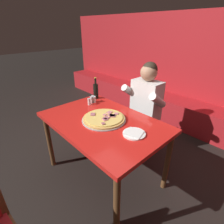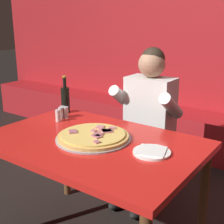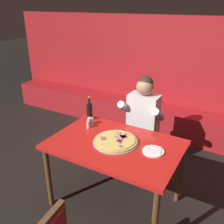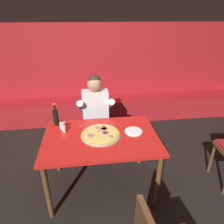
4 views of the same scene
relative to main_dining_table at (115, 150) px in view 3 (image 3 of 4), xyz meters
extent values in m
plane|color=black|center=(0.00, 0.00, -0.69)|extent=(24.00, 24.00, 0.00)
cube|color=#A3191E|center=(0.00, 2.18, 0.26)|extent=(6.80, 0.16, 1.90)
cube|color=#A3191E|center=(0.00, 1.86, -0.46)|extent=(6.46, 0.48, 0.46)
cylinder|color=brown|center=(-0.60, -0.38, -0.32)|extent=(0.06, 0.06, 0.73)
cylinder|color=brown|center=(0.60, -0.38, -0.32)|extent=(0.06, 0.06, 0.73)
cylinder|color=brown|center=(-0.60, 0.38, -0.32)|extent=(0.06, 0.06, 0.73)
cylinder|color=brown|center=(0.60, 0.38, -0.32)|extent=(0.06, 0.06, 0.73)
cube|color=red|center=(0.00, 0.00, 0.06)|extent=(1.32, 0.87, 0.04)
cylinder|color=#9E9EA3|center=(0.00, 0.02, 0.09)|extent=(0.46, 0.46, 0.01)
cylinder|color=#DBA856|center=(0.00, 0.02, 0.10)|extent=(0.44, 0.44, 0.02)
cylinder|color=#E5BC5B|center=(0.00, 0.02, 0.12)|extent=(0.40, 0.40, 0.01)
cube|color=#C6757A|center=(-0.02, 0.05, 0.13)|extent=(0.04, 0.04, 0.01)
cube|color=#A85B66|center=(0.11, -0.09, 0.13)|extent=(0.05, 0.04, 0.01)
cube|color=#C6757A|center=(-0.03, 0.12, 0.13)|extent=(0.06, 0.07, 0.01)
cube|color=#C6757A|center=(0.02, 0.09, 0.13)|extent=(0.06, 0.06, 0.01)
cube|color=#B76670|center=(0.06, -0.02, 0.13)|extent=(0.06, 0.06, 0.01)
cube|color=#A85B66|center=(0.04, 0.01, 0.13)|extent=(0.06, 0.07, 0.01)
cube|color=#B76670|center=(0.05, 0.09, 0.13)|extent=(0.07, 0.07, 0.01)
cube|color=#B76670|center=(0.05, 0.09, 0.13)|extent=(0.09, 0.09, 0.01)
cube|color=#A85B66|center=(-0.12, -0.04, 0.13)|extent=(0.08, 0.08, 0.01)
cube|color=#C6757A|center=(0.04, 0.16, 0.13)|extent=(0.06, 0.06, 0.01)
cylinder|color=white|center=(0.40, 0.04, 0.09)|extent=(0.21, 0.21, 0.01)
cube|color=white|center=(0.40, 0.04, 0.10)|extent=(0.19, 0.19, 0.01)
cylinder|color=black|center=(-0.54, 0.34, 0.18)|extent=(0.07, 0.07, 0.20)
cylinder|color=black|center=(-0.54, 0.34, 0.32)|extent=(0.03, 0.03, 0.08)
cylinder|color=#B29933|center=(-0.54, 0.34, 0.37)|extent=(0.03, 0.03, 0.01)
cylinder|color=silver|center=(-0.45, 0.19, 0.12)|extent=(0.04, 0.04, 0.07)
cylinder|color=#28231E|center=(-0.45, 0.19, 0.11)|extent=(0.03, 0.03, 0.04)
cylinder|color=silver|center=(-0.45, 0.19, 0.16)|extent=(0.04, 0.04, 0.01)
cylinder|color=silver|center=(-0.43, 0.23, 0.12)|extent=(0.04, 0.04, 0.07)
cylinder|color=#516B33|center=(-0.43, 0.23, 0.11)|extent=(0.03, 0.03, 0.04)
cylinder|color=silver|center=(-0.43, 0.23, 0.16)|extent=(0.04, 0.04, 0.01)
cylinder|color=silver|center=(-0.47, 0.23, 0.12)|extent=(0.04, 0.04, 0.07)
cylinder|color=#B23323|center=(-0.47, 0.23, 0.11)|extent=(0.03, 0.03, 0.04)
cylinder|color=silver|center=(-0.47, 0.23, 0.16)|extent=(0.04, 0.04, 0.01)
cylinder|color=silver|center=(-0.42, 0.14, 0.12)|extent=(0.04, 0.04, 0.07)
cylinder|color=silver|center=(-0.42, 0.14, 0.11)|extent=(0.03, 0.03, 0.04)
cylinder|color=silver|center=(-0.42, 0.14, 0.16)|extent=(0.04, 0.04, 0.01)
ellipsoid|color=black|center=(-0.12, 0.47, -0.64)|extent=(0.11, 0.24, 0.09)
ellipsoid|color=black|center=(0.08, 0.47, -0.64)|extent=(0.11, 0.24, 0.09)
cylinder|color=#282833|center=(-0.12, 0.47, -0.46)|extent=(0.11, 0.11, 0.43)
cylinder|color=#282833|center=(0.08, 0.47, -0.46)|extent=(0.11, 0.11, 0.43)
cube|color=#282833|center=(-0.02, 0.57, -0.18)|extent=(0.34, 0.40, 0.12)
cube|color=silver|center=(-0.02, 0.77, 0.09)|extent=(0.38, 0.22, 0.52)
cylinder|color=silver|center=(-0.24, 0.69, 0.17)|extent=(0.09, 0.30, 0.25)
cylinder|color=silver|center=(0.20, 0.69, 0.17)|extent=(0.09, 0.30, 0.25)
sphere|color=tan|center=(-0.02, 0.77, 0.46)|extent=(0.21, 0.21, 0.21)
sphere|color=#2D2319|center=(-0.02, 0.79, 0.49)|extent=(0.19, 0.19, 0.19)
camera|label=1|loc=(1.24, -1.02, 0.97)|focal=28.00mm
camera|label=2|loc=(1.14, -1.37, 0.80)|focal=50.00mm
camera|label=3|loc=(1.06, -1.91, 1.39)|focal=40.00mm
camera|label=4|loc=(-0.12, -1.95, 1.36)|focal=32.00mm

